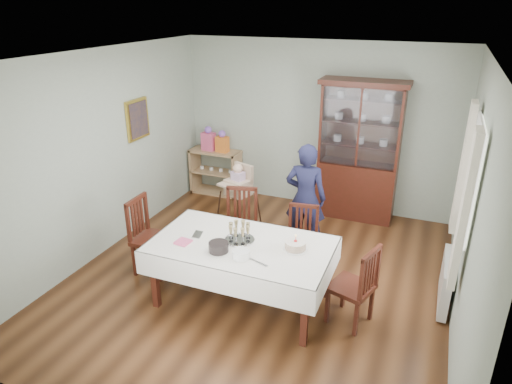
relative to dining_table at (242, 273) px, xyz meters
The scene contains 25 objects.
floor 0.65m from the dining_table, 89.99° to the left, with size 5.00×5.00×0.00m, color #593319.
room_shell 1.69m from the dining_table, 89.99° to the left, with size 5.00×5.00×5.00m.
dining_table is the anchor object (origin of this frame).
china_cabinet 2.98m from the dining_table, 74.92° to the left, with size 1.30×0.48×2.18m.
sideboard 3.31m from the dining_table, 121.95° to the left, with size 0.90×0.38×0.80m.
picture_frame 2.88m from the dining_table, 149.15° to the left, with size 0.04×0.48×0.58m, color gold.
window 2.64m from the dining_table, 20.41° to the left, with size 0.04×1.02×1.22m, color white.
curtain_left 2.42m from the dining_table, ahead, with size 0.07×0.30×1.55m, color silver.
curtain_right 2.81m from the dining_table, 33.80° to the left, with size 0.07×0.30×1.55m, color silver.
radiator 2.31m from the dining_table, 20.93° to the left, with size 0.10×0.80×0.55m, color white.
chair_far_left 0.97m from the dining_table, 115.20° to the left, with size 0.53×0.53×0.97m.
chair_far_right 0.96m from the dining_table, 62.59° to the left, with size 0.45×0.45×0.88m.
chair_end_left 1.33m from the dining_table, behind, with size 0.45×0.45×0.99m.
chair_end_right 1.25m from the dining_table, ahead, with size 0.53×0.53×0.93m.
woman 1.55m from the dining_table, 78.49° to the left, with size 0.56×0.37×1.53m, color #161731.
high_chair 1.91m from the dining_table, 115.38° to the left, with size 0.58×0.58×1.02m.
champagne_tray 0.44m from the dining_table, 130.54° to the left, with size 0.34×0.34×0.20m.
birthday_cake 0.73m from the dining_table, ahead, with size 0.26×0.26×0.18m.
plate_stack_dark 0.52m from the dining_table, 123.20° to the right, with size 0.22×0.22×0.10m, color black.
plate_stack_white 0.51m from the dining_table, 66.61° to the right, with size 0.19×0.19×0.08m, color white.
napkin_stack 0.75m from the dining_table, 159.43° to the right, with size 0.15×0.15×0.02m, color #DD517F.
cutlery 0.70m from the dining_table, behind, with size 0.12×0.18×0.01m, color silver, non-canonical shape.
cake_knife 0.57m from the dining_table, 43.95° to the right, with size 0.28×0.02×0.01m, color silver.
gift_bag_pink 3.40m from the dining_table, 123.75° to the left, with size 0.24×0.17×0.43m.
gift_bag_orange 3.26m from the dining_table, 119.79° to the left, with size 0.22×0.17×0.38m.
Camera 1 is at (1.82, -4.55, 3.24)m, focal length 32.00 mm.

